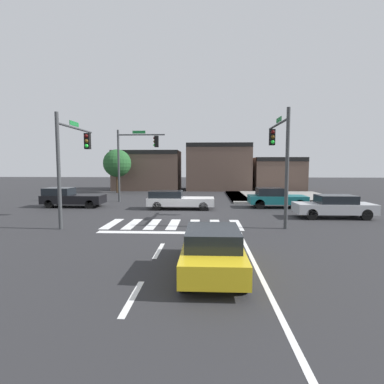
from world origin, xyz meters
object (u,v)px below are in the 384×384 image
traffic_signal_southeast (280,149)px  roadside_tree (117,163)px  traffic_signal_southwest (73,152)px  car_white (177,200)px  traffic_signal_northwest (135,153)px  car_black (70,197)px  car_yellow (212,249)px  car_silver (334,206)px  car_teal (275,198)px

traffic_signal_southeast → roadside_tree: 22.77m
traffic_signal_southwest → car_white: traffic_signal_southwest is taller
traffic_signal_northwest → car_white: size_ratio=1.30×
roadside_tree → car_black: bearing=-90.2°
traffic_signal_southwest → car_black: bearing=26.4°
car_white → roadside_tree: size_ratio=0.95×
traffic_signal_southwest → car_yellow: (7.37, -7.28, -3.18)m
car_yellow → car_silver: (7.46, 9.57, 0.02)m
car_white → car_black: 8.23m
traffic_signal_southeast → car_white: bearing=50.6°
car_white → traffic_signal_southeast: bearing=-39.4°
traffic_signal_southeast → car_black: size_ratio=1.32×
traffic_signal_northwest → car_teal: (11.26, -3.01, -3.46)m
car_teal → roadside_tree: (-15.38, 11.71, 2.63)m
car_black → car_teal: size_ratio=1.07×
car_black → car_yellow: bearing=-52.3°
traffic_signal_northwest → car_black: traffic_signal_northwest is taller
traffic_signal_southeast → car_yellow: bearing=154.4°
car_teal → roadside_tree: roadside_tree is taller
traffic_signal_southwest → car_teal: 14.34m
car_yellow → traffic_signal_southeast: bearing=-25.6°
car_white → car_yellow: size_ratio=1.10×
traffic_signal_northwest → traffic_signal_southwest: traffic_signal_northwest is taller
car_silver → car_teal: 5.03m
car_yellow → roadside_tree: (-10.43, 25.63, 2.69)m
car_white → traffic_signal_northwest: bearing=134.4°
traffic_signal_southeast → traffic_signal_southwest: bearing=92.9°
car_black → roadside_tree: bearing=89.8°
traffic_signal_southwest → car_white: (5.09, 5.52, -3.19)m
traffic_signal_southwest → car_black: 7.66m
traffic_signal_southwest → car_yellow: size_ratio=1.32×
car_black → traffic_signal_southeast: bearing=-21.8°
car_teal → roadside_tree: bearing=142.7°
car_teal → car_black: bearing=-178.6°
car_yellow → roadside_tree: roadside_tree is taller
car_yellow → traffic_signal_northwest: bearing=20.5°
traffic_signal_northwest → car_white: 6.77m
car_yellow → traffic_signal_southwest: bearing=45.4°
car_yellow → car_silver: size_ratio=0.95×
car_yellow → roadside_tree: bearing=22.1°
traffic_signal_northwest → car_black: 6.40m
traffic_signal_southwest → car_teal: (12.32, 6.64, -3.12)m
car_teal → roadside_tree: size_ratio=0.84×
car_silver → car_teal: size_ratio=1.09×
traffic_signal_southwest → traffic_signal_southeast: size_ratio=0.96×
car_white → car_yellow: (2.28, -12.80, 0.01)m
traffic_signal_southwest → car_white: bearing=-42.7°
traffic_signal_northwest → traffic_signal_southwest: bearing=-96.2°
car_silver → traffic_signal_southwest: bearing=8.8°
car_silver → car_black: bearing=-12.5°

